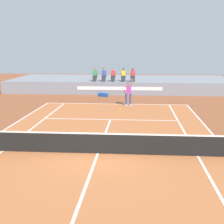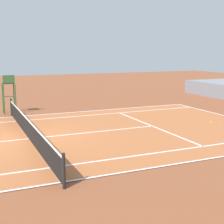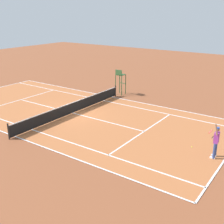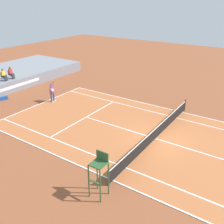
# 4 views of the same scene
# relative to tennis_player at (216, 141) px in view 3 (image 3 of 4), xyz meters

# --- Properties ---
(ground_plane) EXTENTS (80.00, 80.00, 0.00)m
(ground_plane) POSITION_rel_tennis_player_xyz_m (-0.96, -11.31, -0.99)
(ground_plane) COLOR brown
(court) EXTENTS (11.08, 23.88, 0.03)m
(court) POSITION_rel_tennis_player_xyz_m (-0.96, -11.31, -0.98)
(court) COLOR #B76638
(court) RESTS_ON ground
(net) EXTENTS (11.98, 0.10, 1.07)m
(net) POSITION_rel_tennis_player_xyz_m (-0.96, -11.31, -0.47)
(net) COLOR black
(net) RESTS_ON ground
(tennis_player) EXTENTS (0.75, 0.68, 2.08)m
(tennis_player) POSITION_rel_tennis_player_xyz_m (0.00, 0.00, 0.00)
(tennis_player) COLOR navy
(tennis_player) RESTS_ON ground
(tennis_ball) EXTENTS (0.07, 0.07, 0.07)m
(tennis_ball) POSITION_rel_tennis_player_xyz_m (-0.52, -1.45, -0.96)
(tennis_ball) COLOR #D1E533
(tennis_ball) RESTS_ON ground
(umpire_chair) EXTENTS (0.77, 0.77, 2.44)m
(umpire_chair) POSITION_rel_tennis_player_xyz_m (-7.70, -11.31, 0.56)
(umpire_chair) COLOR #2D562D
(umpire_chair) RESTS_ON ground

